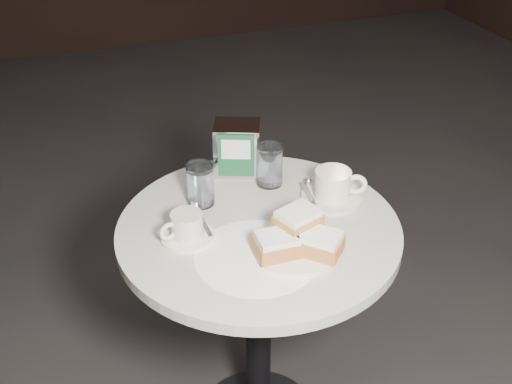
% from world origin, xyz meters
% --- Properties ---
extents(cafe_table, '(0.70, 0.70, 0.74)m').
position_xyz_m(cafe_table, '(0.00, 0.00, 0.55)').
color(cafe_table, black).
rests_on(cafe_table, ground).
extents(sugar_spill, '(0.36, 0.36, 0.00)m').
position_xyz_m(sugar_spill, '(-0.05, -0.11, 0.75)').
color(sugar_spill, white).
rests_on(sugar_spill, cafe_table).
extents(beignet_plate, '(0.25, 0.25, 0.10)m').
position_xyz_m(beignet_plate, '(0.05, -0.13, 0.78)').
color(beignet_plate, silver).
rests_on(beignet_plate, cafe_table).
extents(coffee_cup_left, '(0.16, 0.16, 0.07)m').
position_xyz_m(coffee_cup_left, '(-0.18, 0.01, 0.77)').
color(coffee_cup_left, white).
rests_on(coffee_cup_left, cafe_table).
extents(coffee_cup_right, '(0.21, 0.21, 0.08)m').
position_xyz_m(coffee_cup_right, '(0.22, 0.05, 0.78)').
color(coffee_cup_right, beige).
rests_on(coffee_cup_right, cafe_table).
extents(water_glass_left, '(0.08, 0.08, 0.11)m').
position_xyz_m(water_glass_left, '(-0.11, 0.14, 0.80)').
color(water_glass_left, white).
rests_on(water_glass_left, cafe_table).
extents(water_glass_right, '(0.09, 0.09, 0.11)m').
position_xyz_m(water_glass_right, '(0.09, 0.18, 0.80)').
color(water_glass_right, white).
rests_on(water_glass_right, cafe_table).
extents(napkin_dispenser, '(0.15, 0.14, 0.14)m').
position_xyz_m(napkin_dispenser, '(0.03, 0.27, 0.82)').
color(napkin_dispenser, silver).
rests_on(napkin_dispenser, cafe_table).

